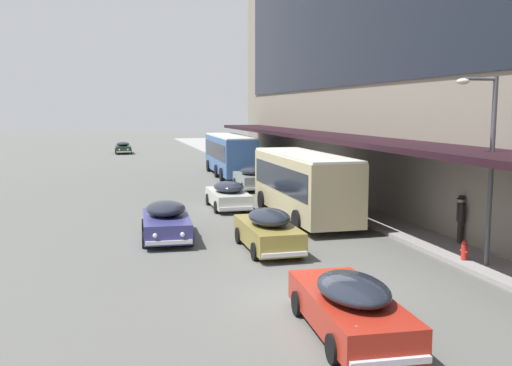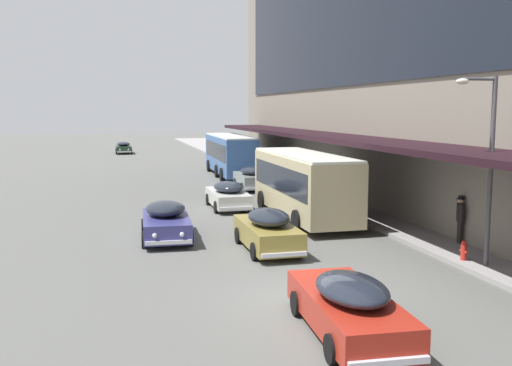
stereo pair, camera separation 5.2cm
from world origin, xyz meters
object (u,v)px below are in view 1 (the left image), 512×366
Objects in this scene: sedan_trailing_near at (123,148)px; transit_bus_kerbside_rear at (303,182)px; sedan_second_mid at (268,230)px; sedan_oncoming_rear at (350,305)px; transit_bus_kerbside_front at (230,153)px; pedestrian_at_kerb at (460,217)px; sedan_far_back at (252,178)px; sedan_lead_mid at (228,195)px; street_lamp at (487,156)px; sedan_trailing_mid at (166,221)px; fire_hydrant at (464,250)px.

transit_bus_kerbside_rear is at bearing -80.61° from sedan_trailing_near.
sedan_oncoming_rear is at bearing -92.26° from sedan_second_mid.
transit_bus_kerbside_front is 26.19m from pedestrian_at_kerb.
sedan_oncoming_rear is at bearing -98.62° from sedan_far_back.
transit_bus_kerbside_rear reaches higher than sedan_trailing_near.
sedan_lead_mid is (4.61, -41.73, 0.02)m from sedan_trailing_near.
street_lamp is at bearing -79.35° from sedan_trailing_near.
street_lamp reaches higher than sedan_lead_mid.
transit_bus_kerbside_rear is at bearing -90.50° from sedan_far_back.
transit_bus_kerbside_front is 15.53m from sedan_lead_mid.
sedan_trailing_mid reaches higher than fire_hydrant.
street_lamp reaches higher than sedan_oncoming_rear.
pedestrian_at_kerb reaches higher than sedan_far_back.
transit_bus_kerbside_rear is 13.36× the size of fire_hydrant.
sedan_trailing_near is at bearing 106.43° from transit_bus_kerbside_front.
sedan_second_mid reaches higher than fire_hydrant.
fire_hydrant is (-1.37, -2.31, -0.69)m from pedestrian_at_kerb.
transit_bus_kerbside_rear is 5.04× the size of pedestrian_at_kerb.
transit_bus_kerbside_front is 24.93m from sedan_second_mid.
sedan_oncoming_rear is at bearing -92.31° from sedan_lead_mid.
transit_bus_kerbside_front is 2.47× the size of sedan_far_back.
transit_bus_kerbside_front reaches higher than sedan_trailing_mid.
sedan_far_back is at bearing 62.60° from sedan_trailing_mid.
sedan_second_mid is at bearing -101.81° from sedan_far_back.
sedan_lead_mid is (-2.93, 3.87, -1.11)m from transit_bus_kerbside_rear.
sedan_trailing_mid is 0.93× the size of sedan_oncoming_rear.
transit_bus_kerbside_front is at bearing 89.11° from transit_bus_kerbside_rear.
sedan_trailing_near is 0.96× the size of sedan_second_mid.
sedan_far_back is at bearing 89.50° from transit_bus_kerbside_rear.
sedan_second_mid reaches higher than sedan_oncoming_rear.
sedan_lead_mid is at bearing 123.08° from pedestrian_at_kerb.
transit_bus_kerbside_rear is (-0.29, -19.03, -0.03)m from transit_bus_kerbside_front.
transit_bus_kerbside_front is at bearing 77.97° from sedan_lead_mid.
transit_bus_kerbside_rear is 2.03× the size of sedan_trailing_mid.
sedan_oncoming_rear reaches higher than fire_hydrant.
sedan_far_back is at bearing 97.74° from street_lamp.
sedan_trailing_mid is (-7.18, -21.75, -1.11)m from transit_bus_kerbside_front.
sedan_second_mid reaches higher than sedan_lead_mid.
transit_bus_kerbside_rear reaches higher than sedan_far_back.
sedan_second_mid is (0.33, 8.40, 0.06)m from sedan_oncoming_rear.
sedan_oncoming_rear is 7.09× the size of fire_hydrant.
sedan_trailing_mid is at bearing 146.03° from fire_hydrant.
sedan_trailing_mid is at bearing -89.22° from sedan_trailing_near.
sedan_trailing_mid is at bearing 140.95° from sedan_second_mid.
transit_bus_kerbside_rear is 8.02m from pedestrian_at_kerb.
sedan_lead_mid reaches higher than sedan_oncoming_rear.
pedestrian_at_kerb is 0.30× the size of street_lamp.
sedan_oncoming_rear is 10.52m from pedestrian_at_kerb.
sedan_trailing_near is at bearing 90.78° from sedan_trailing_mid.
sedan_far_back is 0.70× the size of street_lamp.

